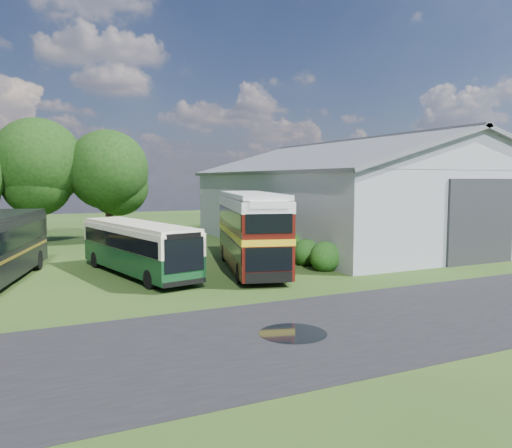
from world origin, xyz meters
TOP-DOWN VIEW (x-y plane):
  - ground at (0.00, 0.00)m, footprint 120.00×120.00m
  - asphalt_road at (3.00, -3.00)m, footprint 60.00×8.00m
  - puddle at (-1.50, -3.00)m, footprint 2.20×2.20m
  - storage_shed at (15.00, 15.98)m, footprint 18.80×24.80m
  - tree_mid at (-8.00, 24.80)m, footprint 6.80×6.80m
  - tree_right_a at (-3.00, 23.80)m, footprint 6.26×6.26m
  - shrub_front at (5.60, 6.00)m, footprint 1.70×1.70m
  - shrub_mid at (5.60, 8.00)m, footprint 1.60×1.60m
  - shrub_back at (5.60, 10.00)m, footprint 1.80×1.80m
  - bus_green_single at (-3.87, 9.13)m, footprint 4.29×10.12m
  - bus_maroon_double at (2.04, 7.90)m, footprint 5.02×10.16m

SIDE VIEW (x-z plane):
  - ground at x=0.00m, z-range 0.00..0.00m
  - asphalt_road at x=3.00m, z-range -0.01..0.01m
  - puddle at x=-1.50m, z-range -0.01..0.01m
  - shrub_front at x=5.60m, z-range -0.85..0.85m
  - shrub_mid at x=5.60m, z-range -0.80..0.80m
  - shrub_back at x=5.60m, z-range -0.90..0.90m
  - bus_green_single at x=-3.87m, z-range 0.09..2.81m
  - bus_maroon_double at x=2.04m, z-range 0.00..4.23m
  - storage_shed at x=15.00m, z-range 0.09..8.24m
  - tree_right_a at x=-3.00m, z-range 1.27..10.10m
  - tree_mid at x=-8.00m, z-range 1.38..10.98m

